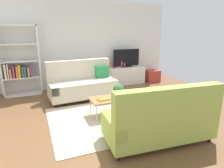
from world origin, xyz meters
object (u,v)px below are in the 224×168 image
potted_plant (118,91)px  vase_0 (111,65)px  table_book_0 (103,99)px  bookshelf (20,64)px  couch_beige (83,84)px  bottle_1 (124,65)px  vase_1 (116,65)px  bottle_0 (122,64)px  tv (126,58)px  coffee_table (114,99)px  tv_console (126,75)px  couch_green (160,119)px  storage_trunk (152,76)px

potted_plant → vase_0: (0.82, 2.52, 0.13)m
table_book_0 → bookshelf: bearing=125.8°
bookshelf → vase_0: (2.95, 0.03, -0.23)m
couch_beige → bookshelf: 2.00m
bottle_1 → vase_1: bearing=163.6°
bottle_0 → tv: bearing=5.9°
coffee_table → bottle_1: bottle_1 is taller
couch_beige → bottle_1: couch_beige is taller
tv_console → tv: size_ratio=1.40×
couch_green → tv: 4.01m
coffee_table → bookshelf: bookshelf is taller
vase_0 → bottle_0: bearing=-13.1°
couch_beige → potted_plant: (0.48, -1.50, 0.16)m
bookshelf → storage_trunk: 4.69m
bookshelf → vase_0: 2.96m
potted_plant → bottle_1: 2.76m
tv_console → storage_trunk: size_ratio=2.69×
vase_0 → table_book_0: bearing=-115.5°
potted_plant → table_book_0: size_ratio=1.39×
table_book_0 → vase_0: size_ratio=1.33×
couch_beige → couch_green: (0.67, -2.84, 0.00)m
tv → bottle_0: bearing=-174.1°
storage_trunk → table_book_0: (-2.86, -2.34, 0.21)m
table_book_0 → bottle_0: (1.57, 2.40, 0.31)m
tv_console → storage_trunk: (1.10, -0.10, -0.10)m
potted_plant → storage_trunk: bearing=43.4°
potted_plant → bottle_0: bearing=63.6°
vase_0 → potted_plant: bearing=-108.1°
coffee_table → tv: (1.49, 2.37, 0.56)m
couch_green → bottle_0: bearing=79.7°
bottle_0 → coffee_table: bearing=-118.8°
tv_console → table_book_0: bearing=-125.9°
tv_console → potted_plant: size_ratio=4.21×
coffee_table → table_book_0: (-0.28, -0.05, 0.04)m
couch_beige → bottle_1: size_ratio=12.82×
vase_0 → bottle_0: bottle_0 is taller
tv → coffee_table: bearing=-122.1°
bookshelf → bottle_1: bearing=-1.0°
bottle_0 → storage_trunk: bearing=-2.7°
couch_green → table_book_0: size_ratio=8.18×
tv → vase_0: bearing=173.1°
bookshelf → storage_trunk: bearing=-1.5°
couch_green → coffee_table: bearing=105.9°
bookshelf → bottle_1: size_ratio=13.77×
couch_green → table_book_0: couch_green is taller
couch_beige → vase_1: size_ratio=12.23×
tv_console → couch_green: bearing=-107.6°
couch_beige → tv: 2.17m
coffee_table → table_book_0: table_book_0 is taller
vase_0 → bottle_1: 0.50m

